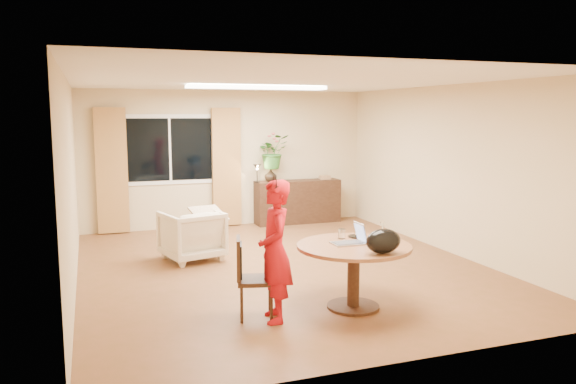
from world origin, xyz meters
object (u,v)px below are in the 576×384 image
Objects in this scene: dining_table at (354,258)px; child at (275,251)px; armchair at (192,235)px; sideboard at (298,202)px; dining_chair at (256,278)px.

child is at bearing -176.10° from dining_table.
armchair is 3.29m from sideboard.
armchair is at bearing -139.17° from sideboard.
armchair is (-0.39, 2.76, -0.37)m from child.
sideboard reaches higher than armchair.
armchair reaches higher than dining_table.
child is at bearing -113.12° from sideboard.
sideboard is at bearing 164.40° from child.
child reaches higher than dining_chair.
dining_chair is at bearing 176.32° from dining_table.
dining_chair is 0.51× the size of sideboard.
dining_chair reaches higher than sideboard.
dining_chair is 2.64m from armchair.
sideboard is (2.27, 4.78, -0.01)m from dining_chair.
armchair is at bearing 109.51° from dining_chair.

